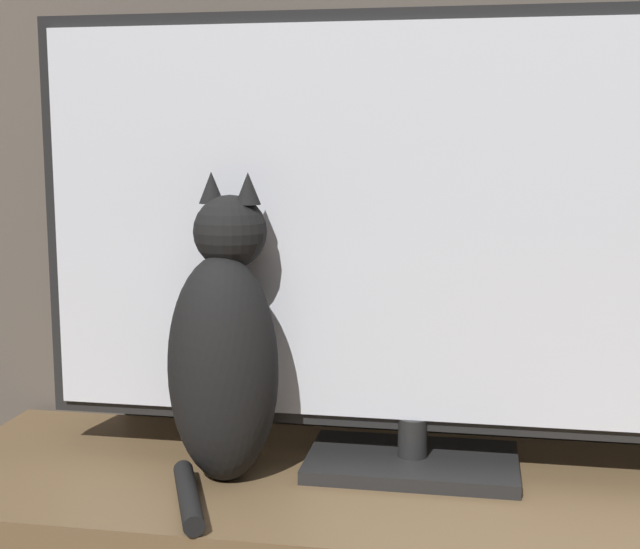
% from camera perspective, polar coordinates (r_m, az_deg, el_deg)
% --- Properties ---
extents(tv, '(1.13, 0.19, 0.67)m').
position_cam_1_polar(tv, '(1.28, 6.17, 2.33)').
color(tv, black).
rests_on(tv, tv_stand).
extents(cat, '(0.19, 0.29, 0.44)m').
position_cam_1_polar(cat, '(1.28, -6.11, -5.00)').
color(cat, black).
rests_on(cat, tv_stand).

